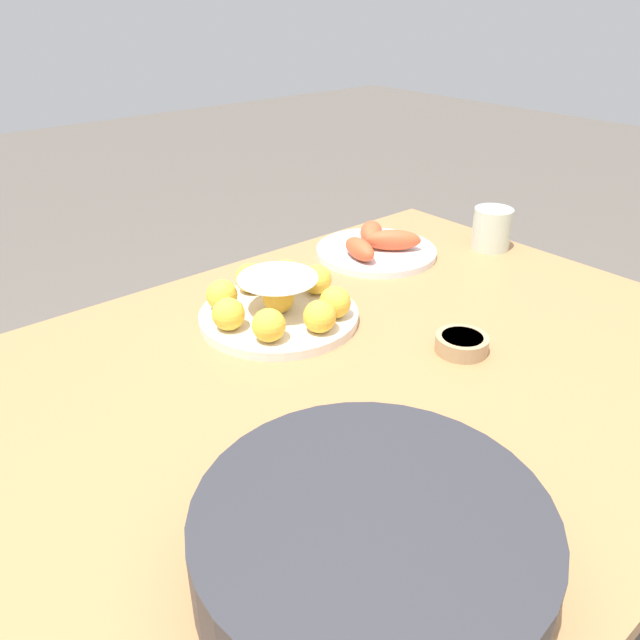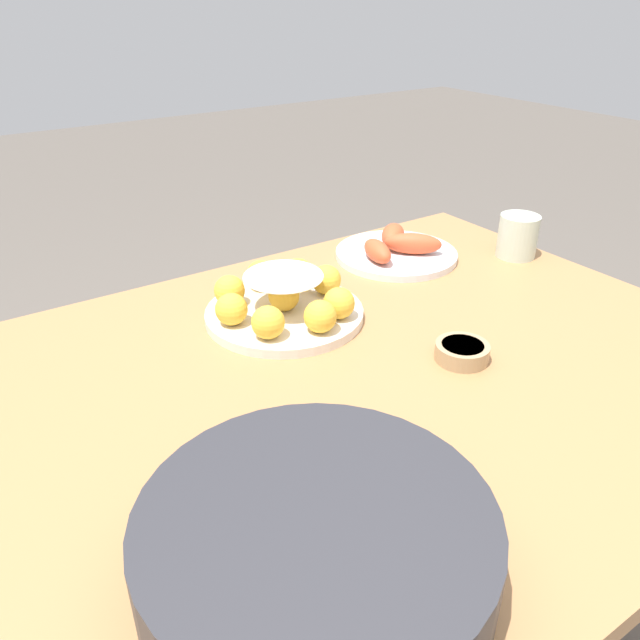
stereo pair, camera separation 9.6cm
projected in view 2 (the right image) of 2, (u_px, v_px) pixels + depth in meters
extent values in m
cylinder|color=#A87547|center=(429.00, 362.00, 1.67)|extent=(0.06, 0.06, 0.73)
cube|color=#A87547|center=(361.00, 379.00, 0.92)|extent=(1.20, 0.91, 0.03)
cylinder|color=silver|center=(284.00, 314.00, 1.05)|extent=(0.27, 0.27, 0.02)
sphere|color=yellow|center=(231.00, 309.00, 0.99)|extent=(0.05, 0.05, 0.05)
sphere|color=yellow|center=(268.00, 322.00, 0.95)|extent=(0.05, 0.05, 0.05)
sphere|color=yellow|center=(319.00, 317.00, 0.97)|extent=(0.05, 0.05, 0.05)
sphere|color=yellow|center=(339.00, 303.00, 1.01)|extent=(0.05, 0.05, 0.05)
sphere|color=yellow|center=(326.00, 280.00, 1.09)|extent=(0.05, 0.05, 0.05)
sphere|color=yellow|center=(298.00, 273.00, 1.12)|extent=(0.05, 0.05, 0.05)
sphere|color=yellow|center=(262.00, 275.00, 1.11)|extent=(0.05, 0.05, 0.05)
sphere|color=yellow|center=(230.00, 291.00, 1.05)|extent=(0.05, 0.05, 0.05)
ellipsoid|color=white|center=(283.00, 276.00, 1.02)|extent=(0.13, 0.13, 0.02)
sphere|color=yellow|center=(284.00, 296.00, 1.03)|extent=(0.05, 0.05, 0.05)
cylinder|color=#2D2D33|center=(316.00, 548.00, 0.57)|extent=(0.33, 0.33, 0.09)
cylinder|color=brown|center=(316.00, 519.00, 0.55)|extent=(0.27, 0.27, 0.01)
cylinder|color=tan|center=(462.00, 352.00, 0.93)|extent=(0.08, 0.08, 0.03)
cylinder|color=#9E4C1E|center=(463.00, 346.00, 0.93)|extent=(0.06, 0.06, 0.01)
cylinder|color=silver|center=(396.00, 254.00, 1.28)|extent=(0.25, 0.25, 0.01)
ellipsoid|color=#D1512D|center=(377.00, 251.00, 1.23)|extent=(0.06, 0.10, 0.04)
ellipsoid|color=#D1512D|center=(413.00, 244.00, 1.26)|extent=(0.11, 0.11, 0.04)
ellipsoid|color=#D1512D|center=(393.00, 235.00, 1.30)|extent=(0.10, 0.10, 0.04)
cylinder|color=beige|center=(518.00, 236.00, 1.27)|extent=(0.08, 0.08, 0.09)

